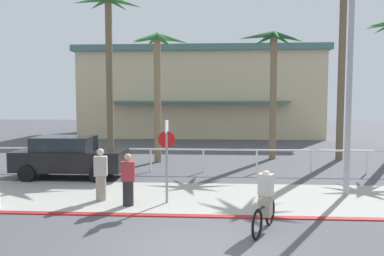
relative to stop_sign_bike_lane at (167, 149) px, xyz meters
The scene contains 15 objects.
ground_plane 6.82m from the stop_sign_bike_lane, 81.61° to the left, with size 80.00×80.00×0.00m, color #4C4C51.
sidewalk_strip 2.06m from the stop_sign_bike_lane, 37.54° to the left, with size 44.00×4.00×0.02m, color #9E9E93.
curb_paint 2.30m from the stop_sign_bike_lane, 52.53° to the right, with size 44.00×0.24×0.03m, color maroon.
building_backdrop 23.67m from the stop_sign_bike_lane, 89.47° to the left, with size 20.55×11.49×7.53m.
rail_fence 5.20m from the stop_sign_bike_lane, 79.17° to the left, with size 23.40×0.08×1.04m.
stop_sign_bike_lane is the anchor object (origin of this frame).
streetlight_curb 6.50m from the stop_sign_bike_lane, 10.59° to the left, with size 0.24×2.54×7.50m.
palm_tree_0 10.49m from the stop_sign_bike_lane, 116.04° to the left, with size 3.53×3.10×8.65m.
palm_tree_1 8.27m from the stop_sign_bike_lane, 100.60° to the left, with size 2.90×3.02×6.52m.
palm_tree_2 10.73m from the stop_sign_bike_lane, 63.30° to the left, with size 3.47×3.58×6.80m.
palm_tree_3 13.25m from the stop_sign_bike_lane, 48.01° to the left, with size 3.31×3.41×9.60m.
car_black_1 5.76m from the stop_sign_bike_lane, 141.38° to the left, with size 4.40×2.02×1.69m.
cyclist_black_0 3.64m from the stop_sign_bike_lane, 39.56° to the right, with size 0.79×1.69×1.50m.
pedestrian_0 1.51m from the stop_sign_bike_lane, 161.77° to the right, with size 0.44×0.37×1.59m.
pedestrian_1 2.31m from the stop_sign_bike_lane, behind, with size 0.44×0.37×1.67m.
Camera 1 is at (0.50, -7.88, 3.20)m, focal length 35.24 mm.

